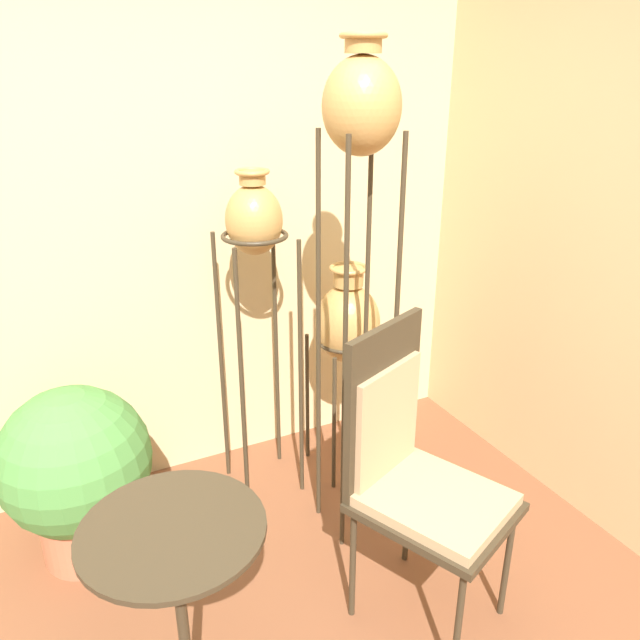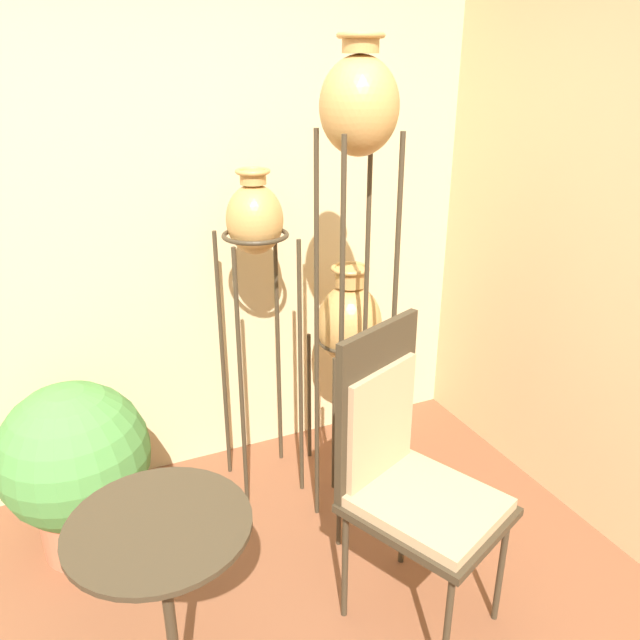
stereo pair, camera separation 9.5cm
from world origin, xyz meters
The scene contains 7 objects.
wall_back centered at (0.00, 1.84, 1.35)m, with size 7.61×0.06×2.70m.
vase_stand_tall centered at (0.81, 1.02, 1.75)m, with size 0.28×0.28×2.06m.
vase_stand_medium centered at (0.56, 1.48, 1.28)m, with size 0.31×0.31×1.56m.
vase_stand_short centered at (1.00, 1.43, 0.80)m, with size 0.32×0.32×1.09m.
chair centered at (0.77, 0.52, 0.63)m, with size 0.61×0.64×1.14m.
side_table centered at (-0.10, 0.47, 0.54)m, with size 0.54×0.54×0.74m.
potted_plant centered at (-0.30, 1.37, 0.42)m, with size 0.62×0.62×0.77m.
Camera 2 is at (-0.27, -1.02, 1.97)m, focal length 35.00 mm.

